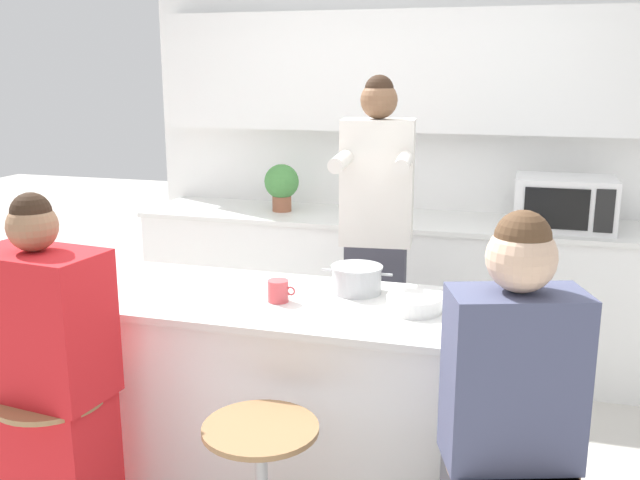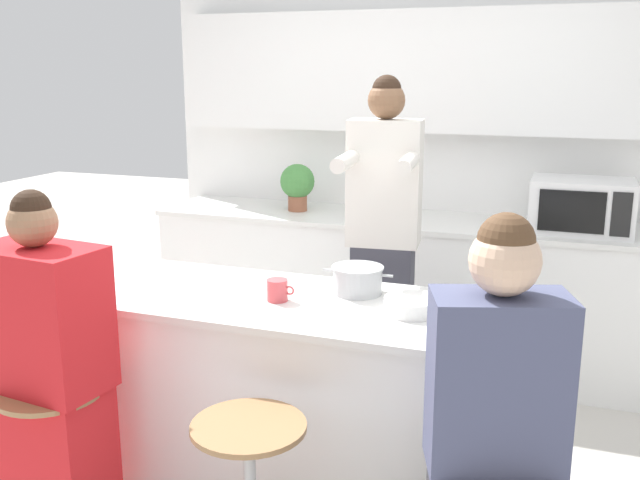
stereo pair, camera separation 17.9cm
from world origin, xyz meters
name	(u,v)px [view 1 (the left image)]	position (x,y,z in m)	size (l,w,h in m)	color
wall_back	(399,116)	(0.00, 1.91, 1.54)	(3.41, 0.22, 2.70)	white
back_counter	(387,288)	(0.00, 1.60, 0.47)	(3.17, 0.65, 0.94)	white
kitchen_island	(315,398)	(0.00, 0.00, 0.45)	(2.09, 0.74, 0.89)	black
bar_stool_leftmost	(57,462)	(-0.83, -0.66, 0.38)	(0.40, 0.40, 0.65)	#997047
person_cooking	(376,258)	(0.11, 0.70, 0.91)	(0.41, 0.60, 1.82)	#383842
person_wrapped_blanket	(48,389)	(-0.86, -0.64, 0.66)	(0.51, 0.34, 1.42)	red
person_seated_near	(508,454)	(0.82, -0.64, 0.67)	(0.45, 0.36, 1.45)	#333338
cooking_pot	(357,279)	(0.14, 0.18, 0.95)	(0.31, 0.23, 0.12)	#B7BABC
fruit_bowl	(414,303)	(0.42, 0.00, 0.92)	(0.22, 0.22, 0.06)	white
coffee_cup_near	(278,291)	(-0.15, -0.04, 0.94)	(0.12, 0.09, 0.09)	#DB4C51
microwave	(564,203)	(1.04, 1.56, 1.09)	(0.56, 0.40, 0.30)	white
potted_plant	(282,184)	(-0.71, 1.60, 1.11)	(0.22, 0.22, 0.31)	#93563D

